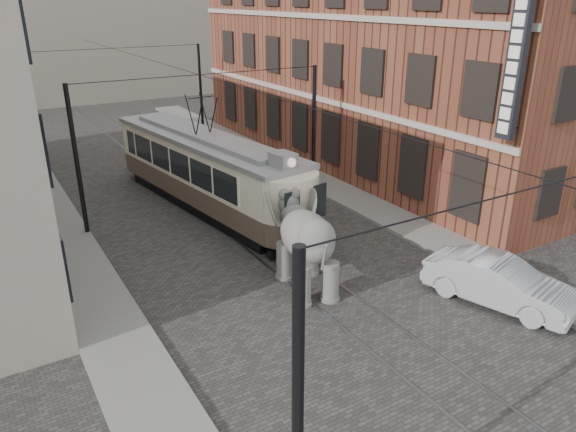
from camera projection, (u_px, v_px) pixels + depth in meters
ground at (283, 261)px, 19.69m from camera, size 120.00×120.00×0.00m
tram_rails at (283, 260)px, 19.69m from camera, size 1.54×80.00×0.02m
sidewalk_right at (408, 225)px, 22.51m from camera, size 2.00×60.00×0.15m
sidewalk_left at (100, 308)px, 16.58m from camera, size 2.00×60.00×0.15m
brick_building at (373, 53)px, 29.81m from camera, size 8.00×26.00×12.00m
distant_block at (59, 19)px, 48.88m from camera, size 28.00×10.00×14.00m
catenary at (218, 150)px, 22.44m from camera, size 11.00×30.20×6.00m
tram at (204, 154)px, 23.77m from camera, size 4.30×12.84×5.00m
elephant at (307, 248)px, 17.29m from camera, size 3.62×5.21×2.90m
parked_car at (499, 282)px, 16.70m from camera, size 2.93×4.78×1.49m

